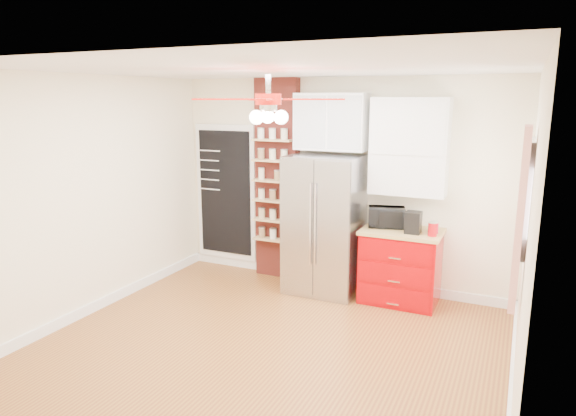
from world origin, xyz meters
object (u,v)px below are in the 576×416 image
at_px(fridge, 324,225).
at_px(ceiling_fan, 268,100).
at_px(pantry_jar_oats, 261,174).
at_px(toaster_oven, 386,217).
at_px(red_cabinet, 400,266).
at_px(coffee_maker, 413,222).
at_px(canister_left, 432,229).

bearing_deg(fridge, ceiling_fan, -88.24).
bearing_deg(ceiling_fan, fridge, 91.76).
relative_size(fridge, pantry_jar_oats, 12.04).
distance_m(fridge, toaster_oven, 0.78).
bearing_deg(red_cabinet, pantry_jar_oats, 177.59).
xyz_separation_m(toaster_oven, pantry_jar_oats, (-1.72, 0.01, 0.43)).
bearing_deg(coffee_maker, fridge, 177.83).
height_order(fridge, red_cabinet, fridge).
bearing_deg(pantry_jar_oats, canister_left, -5.07).
bearing_deg(red_cabinet, ceiling_fan, -118.71).
xyz_separation_m(red_cabinet, coffee_maker, (0.14, -0.09, 0.58)).
relative_size(fridge, canister_left, 11.36).
relative_size(toaster_oven, canister_left, 2.82).
height_order(fridge, pantry_jar_oats, fridge).
bearing_deg(ceiling_fan, pantry_jar_oats, 119.81).
bearing_deg(fridge, pantry_jar_oats, 172.21).
bearing_deg(fridge, red_cabinet, 2.95).
bearing_deg(toaster_oven, red_cabinet, -35.17).
relative_size(ceiling_fan, coffee_maker, 5.48).
bearing_deg(canister_left, ceiling_fan, -129.64).
distance_m(ceiling_fan, canister_left, 2.49).
height_order(ceiling_fan, pantry_jar_oats, ceiling_fan).
height_order(red_cabinet, canister_left, canister_left).
height_order(red_cabinet, ceiling_fan, ceiling_fan).
bearing_deg(canister_left, toaster_oven, 161.41).
xyz_separation_m(fridge, canister_left, (1.34, -0.07, 0.10)).
bearing_deg(fridge, toaster_oven, 9.24).
bearing_deg(pantry_jar_oats, ceiling_fan, -60.19).
distance_m(fridge, ceiling_fan, 2.25).
relative_size(coffee_maker, pantry_jar_oats, 1.76).
height_order(coffee_maker, canister_left, coffee_maker).
relative_size(red_cabinet, coffee_maker, 3.68).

